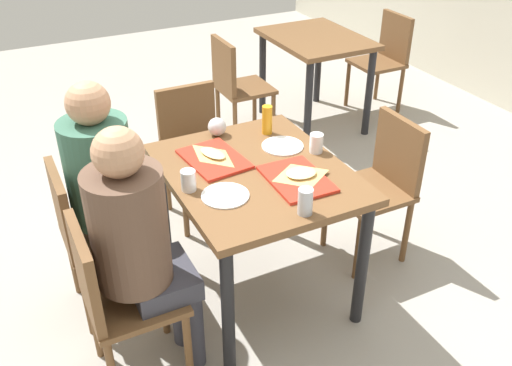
{
  "coord_description": "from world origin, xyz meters",
  "views": [
    {
      "loc": [
        2.13,
        -1.07,
        2.17
      ],
      "look_at": [
        0.0,
        0.0,
        0.7
      ],
      "focal_mm": 39.53,
      "sensor_mm": 36.0,
      "label": 1
    }
  ],
  "objects_px": {
    "paper_plate_near_edge": "(225,195)",
    "background_table": "(315,52)",
    "pizza_slice_a": "(213,154)",
    "chair_far_side": "(382,179)",
    "soda_can": "(305,201)",
    "foil_bundle": "(217,127)",
    "tray_red_far": "(297,179)",
    "plastic_cup_a": "(316,143)",
    "paper_plate_center": "(283,146)",
    "plastic_cup_b": "(188,180)",
    "chair_left_end": "(193,143)",
    "background_chair_near": "(235,83)",
    "person_in_brown_jacket": "(140,239)",
    "tray_red_near": "(214,159)",
    "chair_near_right": "(114,294)",
    "condiment_bottle": "(267,120)",
    "person_in_red": "(109,182)",
    "chair_near_left": "(88,231)",
    "background_chair_far": "(385,55)",
    "pizza_slice_b": "(301,174)",
    "main_table": "(256,189)"
  },
  "relations": [
    {
      "from": "background_chair_far",
      "to": "foil_bundle",
      "type": "bearing_deg",
      "value": -59.47
    },
    {
      "from": "soda_can",
      "to": "foil_bundle",
      "type": "height_order",
      "value": "soda_can"
    },
    {
      "from": "chair_near_right",
      "to": "background_chair_near",
      "type": "distance_m",
      "value": 2.45
    },
    {
      "from": "paper_plate_center",
      "to": "soda_can",
      "type": "height_order",
      "value": "soda_can"
    },
    {
      "from": "chair_near_right",
      "to": "background_chair_near",
      "type": "relative_size",
      "value": 1.0
    },
    {
      "from": "chair_near_right",
      "to": "tray_red_near",
      "type": "bearing_deg",
      "value": 123.1
    },
    {
      "from": "chair_near_left",
      "to": "plastic_cup_b",
      "type": "distance_m",
      "value": 0.62
    },
    {
      "from": "background_table",
      "to": "background_chair_near",
      "type": "xyz_separation_m",
      "value": [
        -0.0,
        -0.73,
        -0.14
      ]
    },
    {
      "from": "tray_red_near",
      "to": "background_table",
      "type": "distance_m",
      "value": 2.18
    },
    {
      "from": "chair_near_right",
      "to": "background_chair_far",
      "type": "bearing_deg",
      "value": 123.58
    },
    {
      "from": "tray_red_far",
      "to": "paper_plate_center",
      "type": "xyz_separation_m",
      "value": [
        -0.33,
        0.11,
        -0.0
      ]
    },
    {
      "from": "plastic_cup_b",
      "to": "background_chair_far",
      "type": "xyz_separation_m",
      "value": [
        -1.73,
        2.5,
        -0.32
      ]
    },
    {
      "from": "chair_near_right",
      "to": "paper_plate_near_edge",
      "type": "xyz_separation_m",
      "value": [
        -0.1,
        0.57,
        0.28
      ]
    },
    {
      "from": "tray_red_near",
      "to": "pizza_slice_b",
      "type": "xyz_separation_m",
      "value": [
        0.35,
        0.3,
        0.02
      ]
    },
    {
      "from": "background_table",
      "to": "main_table",
      "type": "bearing_deg",
      "value": -39.53
    },
    {
      "from": "background_chair_near",
      "to": "main_table",
      "type": "bearing_deg",
      "value": -21.53
    },
    {
      "from": "person_in_red",
      "to": "pizza_slice_b",
      "type": "distance_m",
      "value": 0.92
    },
    {
      "from": "chair_near_left",
      "to": "background_table",
      "type": "relative_size",
      "value": 0.95
    },
    {
      "from": "chair_far_side",
      "to": "condiment_bottle",
      "type": "relative_size",
      "value": 5.34
    },
    {
      "from": "person_in_red",
      "to": "paper_plate_near_edge",
      "type": "bearing_deg",
      "value": 47.03
    },
    {
      "from": "chair_near_left",
      "to": "chair_far_side",
      "type": "height_order",
      "value": "same"
    },
    {
      "from": "paper_plate_near_edge",
      "to": "background_table",
      "type": "bearing_deg",
      "value": 138.55
    },
    {
      "from": "paper_plate_near_edge",
      "to": "plastic_cup_b",
      "type": "xyz_separation_m",
      "value": [
        -0.13,
        -0.13,
        0.05
      ]
    },
    {
      "from": "tray_red_near",
      "to": "paper_plate_near_edge",
      "type": "relative_size",
      "value": 1.64
    },
    {
      "from": "chair_near_right",
      "to": "condiment_bottle",
      "type": "relative_size",
      "value": 5.34
    },
    {
      "from": "plastic_cup_a",
      "to": "background_chair_far",
      "type": "bearing_deg",
      "value": 133.3
    },
    {
      "from": "main_table",
      "to": "foil_bundle",
      "type": "bearing_deg",
      "value": -177.18
    },
    {
      "from": "chair_left_end",
      "to": "paper_plate_near_edge",
      "type": "bearing_deg",
      "value": -12.59
    },
    {
      "from": "chair_near_left",
      "to": "background_chair_near",
      "type": "xyz_separation_m",
      "value": [
        -1.45,
        1.48,
        0.0
      ]
    },
    {
      "from": "tray_red_far",
      "to": "person_in_brown_jacket",
      "type": "bearing_deg",
      "value": -84.54
    },
    {
      "from": "tray_red_far",
      "to": "plastic_cup_a",
      "type": "distance_m",
      "value": 0.31
    },
    {
      "from": "main_table",
      "to": "plastic_cup_b",
      "type": "xyz_separation_m",
      "value": [
        0.03,
        -0.36,
        0.16
      ]
    },
    {
      "from": "plastic_cup_a",
      "to": "background_chair_near",
      "type": "xyz_separation_m",
      "value": [
        -1.68,
        0.31,
        -0.32
      ]
    },
    {
      "from": "foil_bundle",
      "to": "main_table",
      "type": "bearing_deg",
      "value": 2.82
    },
    {
      "from": "plastic_cup_a",
      "to": "soda_can",
      "type": "relative_size",
      "value": 0.82
    },
    {
      "from": "plastic_cup_b",
      "to": "chair_left_end",
      "type": "bearing_deg",
      "value": 158.56
    },
    {
      "from": "tray_red_near",
      "to": "background_table",
      "type": "xyz_separation_m",
      "value": [
        -1.53,
        1.55,
        -0.14
      ]
    },
    {
      "from": "plastic_cup_b",
      "to": "person_in_red",
      "type": "bearing_deg",
      "value": -132.14
    },
    {
      "from": "pizza_slice_b",
      "to": "paper_plate_near_edge",
      "type": "bearing_deg",
      "value": -92.87
    },
    {
      "from": "plastic_cup_b",
      "to": "tray_red_near",
      "type": "bearing_deg",
      "value": 133.73
    },
    {
      "from": "person_in_red",
      "to": "chair_near_right",
      "type": "bearing_deg",
      "value": -15.52
    },
    {
      "from": "main_table",
      "to": "pizza_slice_b",
      "type": "bearing_deg",
      "value": 41.93
    },
    {
      "from": "person_in_brown_jacket",
      "to": "background_chair_far",
      "type": "xyz_separation_m",
      "value": [
        -1.96,
        2.8,
        -0.25
      ]
    },
    {
      "from": "pizza_slice_a",
      "to": "chair_far_side",
      "type": "bearing_deg",
      "value": 78.31
    },
    {
      "from": "background_chair_near",
      "to": "background_table",
      "type": "bearing_deg",
      "value": 90.0
    },
    {
      "from": "person_in_brown_jacket",
      "to": "background_chair_near",
      "type": "distance_m",
      "value": 2.38
    },
    {
      "from": "tray_red_far",
      "to": "paper_plate_center",
      "type": "distance_m",
      "value": 0.34
    },
    {
      "from": "tray_red_near",
      "to": "background_chair_near",
      "type": "height_order",
      "value": "background_chair_near"
    },
    {
      "from": "chair_left_end",
      "to": "background_chair_near",
      "type": "xyz_separation_m",
      "value": [
        -0.81,
        0.67,
        0.0
      ]
    },
    {
      "from": "foil_bundle",
      "to": "paper_plate_near_edge",
      "type": "bearing_deg",
      "value": -19.98
    }
  ]
}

